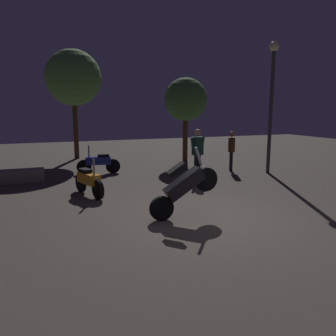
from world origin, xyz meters
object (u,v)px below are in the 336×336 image
at_px(person_rider_beside, 231,148).
at_px(person_bystander_far, 198,149).
at_px(streetlamp_near, 272,91).
at_px(motorcycle_black_foreground, 184,186).
at_px(motorcycle_orange_parked_left, 89,181).
at_px(motorcycle_blue_parked_right, 99,162).

height_order(person_rider_beside, person_bystander_far, person_bystander_far).
bearing_deg(streetlamp_near, motorcycle_black_foreground, -144.51).
relative_size(person_bystander_far, streetlamp_near, 0.36).
bearing_deg(motorcycle_orange_parked_left, person_bystander_far, 86.32).
height_order(motorcycle_black_foreground, motorcycle_orange_parked_left, motorcycle_black_foreground).
bearing_deg(streetlamp_near, motorcycle_orange_parked_left, -172.10).
distance_m(motorcycle_black_foreground, motorcycle_blue_parked_right, 6.15).
bearing_deg(person_rider_beside, streetlamp_near, -12.00).
height_order(person_rider_beside, streetlamp_near, streetlamp_near).
xyz_separation_m(motorcycle_blue_parked_right, person_bystander_far, (3.11, -2.27, 0.63)).
height_order(motorcycle_black_foreground, motorcycle_blue_parked_right, motorcycle_black_foreground).
distance_m(person_bystander_far, streetlamp_near, 3.73).
bearing_deg(person_rider_beside, motorcycle_blue_parked_right, -167.83).
distance_m(motorcycle_black_foreground, person_rider_beside, 6.35).
xyz_separation_m(motorcycle_black_foreground, person_rider_beside, (4.24, 4.73, 0.20)).
bearing_deg(motorcycle_orange_parked_left, motorcycle_black_foreground, 13.83).
xyz_separation_m(motorcycle_blue_parked_right, streetlamp_near, (6.22, -2.26, 2.70)).
relative_size(motorcycle_black_foreground, person_rider_beside, 1.04).
bearing_deg(person_bystander_far, streetlamp_near, 73.05).
height_order(motorcycle_orange_parked_left, person_rider_beside, person_rider_beside).
bearing_deg(motorcycle_blue_parked_right, person_bystander_far, 155.12).
distance_m(motorcycle_orange_parked_left, motorcycle_blue_parked_right, 3.36).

